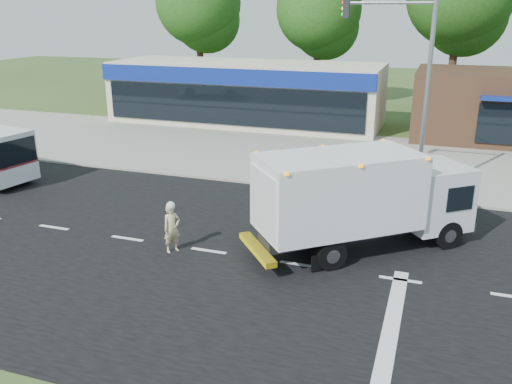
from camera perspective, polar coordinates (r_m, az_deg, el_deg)
ground at (r=16.67m, az=4.56°, el=-7.65°), size 120.00×120.00×0.00m
road_asphalt at (r=16.67m, az=4.56°, el=-7.64°), size 60.00×14.00×0.02m
sidewalk at (r=24.13m, az=9.52°, el=0.79°), size 60.00×2.40×0.12m
parking_apron at (r=29.66m, az=11.46°, el=3.97°), size 60.00×9.00×0.02m
lane_markings at (r=15.25m, az=8.24°, el=-10.42°), size 55.20×7.00×0.01m
ems_box_truck at (r=17.28m, az=10.98°, el=-0.26°), size 7.10×6.37×3.25m
emergency_worker at (r=17.37m, az=-8.85°, el=-3.67°), size 0.64×0.69×1.70m
retail_strip_mall at (r=37.05m, az=-1.09°, el=10.41°), size 18.00×6.20×4.00m
brown_storefront at (r=35.06m, az=24.61°, el=8.24°), size 10.00×6.70×4.00m
traffic_signal_pole at (r=22.27m, az=16.02°, el=11.68°), size 3.51×0.25×8.00m
background_trees at (r=42.89m, az=13.78°, el=18.25°), size 36.77×7.39×12.10m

